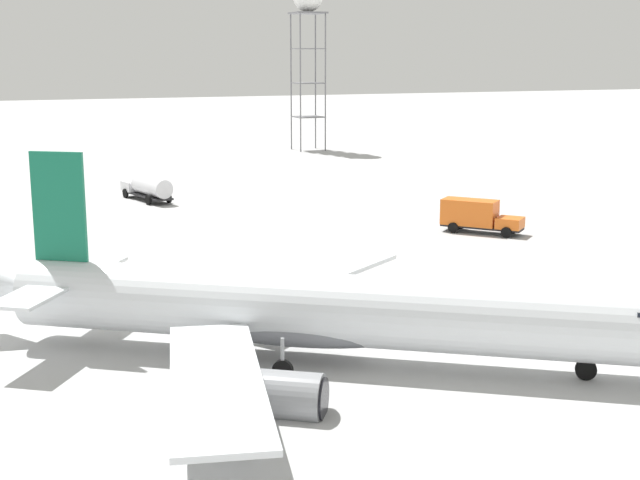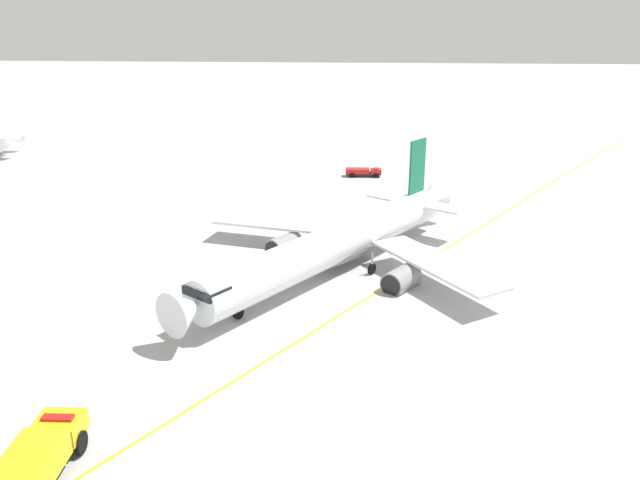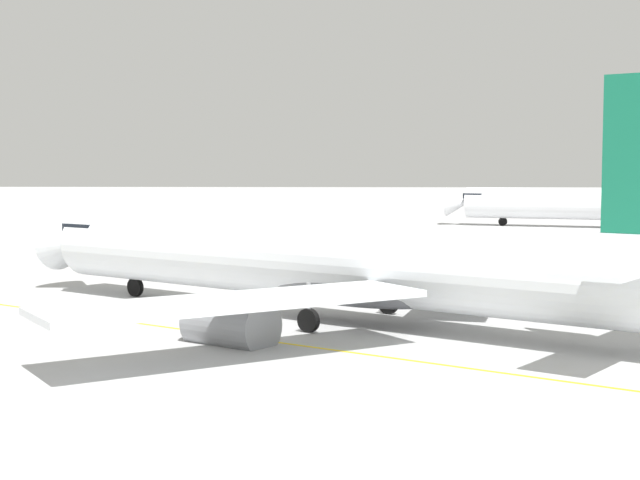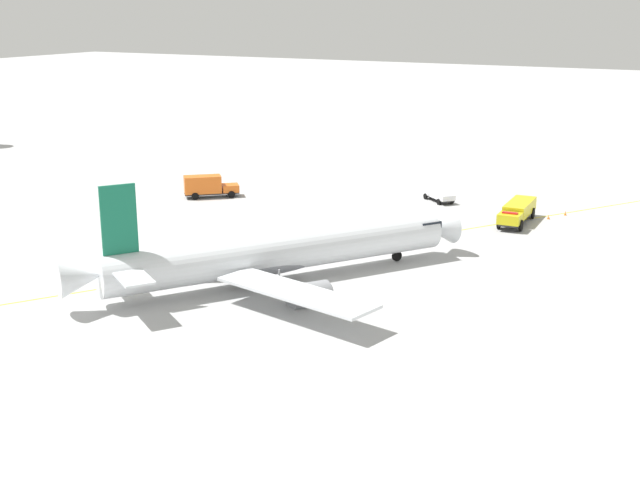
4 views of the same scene
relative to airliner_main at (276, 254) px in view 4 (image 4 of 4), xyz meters
name	(u,v)px [view 4 (image 4 of 4)]	position (x,y,z in m)	size (l,w,h in m)	color
ground_plane	(279,280)	(-0.18, -0.25, -2.74)	(600.00, 600.00, 0.00)	#B2B2B2
airliner_main	(276,254)	(0.00, 0.00, 0.00)	(30.37, 36.59, 11.52)	silver
fire_tender_truck	(517,211)	(-14.82, -33.47, -1.21)	(3.27, 10.18, 2.50)	#232326
pushback_tug_truck	(439,196)	(-2.21, -39.96, -1.94)	(5.48, 5.01, 1.30)	#232326
catering_truck_truck	(208,186)	(27.48, -27.09, -1.09)	(7.24, 6.74, 3.10)	#232326
taxiway_centreline	(275,260)	(3.61, -5.72, -2.74)	(103.53, 162.91, 0.01)	yellow
safety_cone_near	(549,217)	(-17.85, -37.25, -2.47)	(0.36, 0.36, 0.55)	orange
safety_cone_mid	(565,213)	(-19.29, -40.27, -2.47)	(0.36, 0.36, 0.55)	orange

